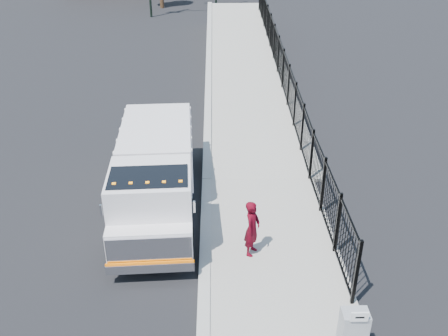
{
  "coord_description": "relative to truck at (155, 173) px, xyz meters",
  "views": [
    {
      "loc": [
        0.31,
        -10.87,
        8.7
      ],
      "look_at": [
        0.56,
        2.0,
        1.65
      ],
      "focal_mm": 40.0,
      "sensor_mm": 36.0,
      "label": 1
    }
  ],
  "objects": [
    {
      "name": "truck",
      "position": [
        0.0,
        0.0,
        0.0
      ],
      "size": [
        2.62,
        7.11,
        2.4
      ],
      "rotation": [
        0.0,
        0.0,
        0.05
      ],
      "color": "black",
      "rests_on": "ground"
    },
    {
      "name": "curb",
      "position": [
        1.52,
        -4.27,
        -1.27
      ],
      "size": [
        0.3,
        12.0,
        0.16
      ],
      "primitive_type": "cube",
      "color": "#ADAAA3",
      "rests_on": "ground"
    },
    {
      "name": "ground",
      "position": [
        1.52,
        -2.27,
        -1.35
      ],
      "size": [
        120.0,
        120.0,
        0.0
      ],
      "primitive_type": "plane",
      "color": "black",
      "rests_on": "ground"
    },
    {
      "name": "arrow_sign",
      "position": [
        4.62,
        -6.06,
        0.13
      ],
      "size": [
        0.35,
        0.04,
        0.22
      ],
      "primitive_type": "cube",
      "color": "white",
      "rests_on": "utility_cabinet"
    },
    {
      "name": "ramp",
      "position": [
        3.65,
        13.73,
        -1.35
      ],
      "size": [
        3.95,
        24.06,
        3.19
      ],
      "primitive_type": "cube",
      "rotation": [
        0.06,
        0.0,
        0.0
      ],
      "color": "#9E998E",
      "rests_on": "ground"
    },
    {
      "name": "sidewalk",
      "position": [
        3.45,
        -4.27,
        -1.29
      ],
      "size": [
        3.55,
        12.0,
        0.12
      ],
      "primitive_type": "cube",
      "color": "#9E998E",
      "rests_on": "ground"
    },
    {
      "name": "utility_cabinet",
      "position": [
        4.62,
        -5.84,
        -0.61
      ],
      "size": [
        0.55,
        0.4,
        1.25
      ],
      "primitive_type": "cube",
      "color": "gray",
      "rests_on": "sidewalk"
    },
    {
      "name": "worker",
      "position": [
        2.8,
        -2.3,
        -0.42
      ],
      "size": [
        0.59,
        0.7,
        1.61
      ],
      "primitive_type": "imported",
      "rotation": [
        0.0,
        0.0,
        1.15
      ],
      "color": "#4F0310",
      "rests_on": "sidewalk"
    },
    {
      "name": "iron_fence",
      "position": [
        5.07,
        9.73,
        -0.45
      ],
      "size": [
        0.1,
        28.0,
        1.8
      ],
      "primitive_type": "cube",
      "color": "black",
      "rests_on": "ground"
    }
  ]
}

